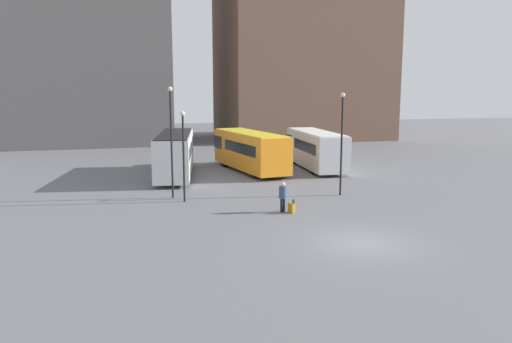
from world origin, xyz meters
name	(u,v)px	position (x,y,z in m)	size (l,w,h in m)	color
ground_plane	(362,243)	(0.00, 0.00, 0.00)	(160.00, 160.00, 0.00)	slate
building_block_right	(301,21)	(14.35, 46.46, 15.65)	(21.29, 16.12, 31.30)	brown
bus_0	(175,153)	(-5.85, 19.07, 1.78)	(4.17, 10.70, 3.28)	silver
bus_1	(250,150)	(0.21, 19.92, 1.72)	(4.04, 10.17, 3.16)	orange
bus_2	(315,148)	(5.87, 19.84, 1.68)	(3.22, 9.72, 3.10)	silver
traveler	(283,194)	(-1.55, 6.13, 0.98)	(0.55, 0.55, 1.64)	black
suitcase	(292,208)	(-1.15, 5.80, 0.27)	(0.35, 0.43, 0.76)	#B27A1E
lamp_post_0	(171,134)	(-6.89, 11.30, 3.87)	(0.28, 0.28, 6.70)	black
lamp_post_1	(342,136)	(3.29, 9.31, 3.68)	(0.28, 0.28, 6.33)	black
lamp_post_2	(183,149)	(-6.34, 10.04, 3.14)	(0.28, 0.28, 5.30)	black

